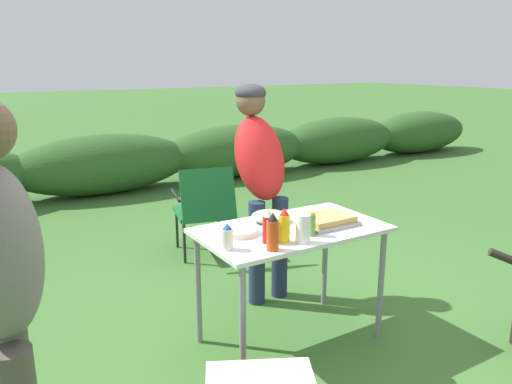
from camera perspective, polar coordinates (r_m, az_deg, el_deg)
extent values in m
plane|color=#3D6B2D|center=(3.27, 3.82, -16.47)|extent=(60.00, 60.00, 0.00)
ellipsoid|color=#2D5623|center=(6.86, -17.06, 3.06)|extent=(2.40, 0.90, 0.78)
ellipsoid|color=#2D5623|center=(7.59, -2.29, 4.75)|extent=(2.40, 0.90, 0.78)
ellipsoid|color=#2D5623|center=(8.72, 9.32, 5.86)|extent=(2.40, 0.90, 0.78)
ellipsoid|color=#2D5623|center=(10.13, 18.01, 6.54)|extent=(2.40, 0.90, 0.78)
cube|color=silver|center=(2.96, 4.06, -4.32)|extent=(1.10, 0.64, 0.02)
cylinder|color=gray|center=(2.66, -1.52, -15.31)|extent=(0.04, 0.04, 0.71)
cylinder|color=gray|center=(3.21, 14.08, -10.31)|extent=(0.04, 0.04, 0.71)
cylinder|color=gray|center=(3.09, -6.62, -10.95)|extent=(0.04, 0.04, 0.71)
cylinder|color=gray|center=(3.57, 7.89, -7.38)|extent=(0.04, 0.04, 0.71)
cube|color=#9E9EA3|center=(3.04, 8.01, -3.48)|extent=(0.33, 0.27, 0.02)
cube|color=tan|center=(3.03, 8.03, -2.98)|extent=(0.29, 0.23, 0.04)
cylinder|color=white|center=(2.85, -2.09, -4.47)|extent=(0.23, 0.23, 0.03)
ellipsoid|color=#ADBC99|center=(3.05, 1.54, -2.79)|extent=(0.22, 0.22, 0.07)
cylinder|color=white|center=(2.70, 5.40, -4.18)|extent=(0.08, 0.08, 0.16)
cylinder|color=silver|center=(2.60, -3.29, -5.42)|extent=(0.06, 0.06, 0.11)
cone|color=#194793|center=(2.58, -3.31, -3.94)|extent=(0.05, 0.05, 0.03)
cylinder|color=yellow|center=(2.70, 3.25, -4.20)|extent=(0.06, 0.06, 0.15)
cone|color=red|center=(2.67, 3.28, -2.23)|extent=(0.05, 0.05, 0.04)
cylinder|color=red|center=(2.69, 1.39, -4.31)|extent=(0.06, 0.06, 0.15)
cone|color=white|center=(2.66, 1.40, -2.38)|extent=(0.05, 0.05, 0.04)
cylinder|color=#CC4214|center=(2.58, 1.92, -5.00)|extent=(0.06, 0.06, 0.16)
cone|color=black|center=(2.55, 1.94, -2.85)|extent=(0.05, 0.05, 0.04)
cylinder|color=olive|center=(2.82, 6.22, -3.79)|extent=(0.06, 0.06, 0.12)
cylinder|color=#D1CC47|center=(2.80, 6.26, -2.45)|extent=(0.05, 0.05, 0.02)
cylinder|color=#232D4C|center=(3.55, 0.10, -7.03)|extent=(0.12, 0.12, 0.75)
cylinder|color=#232D4C|center=(3.66, 2.72, -6.38)|extent=(0.12, 0.12, 0.75)
ellipsoid|color=red|center=(3.51, 0.42, 3.93)|extent=(0.38, 0.49, 0.66)
sphere|color=brown|center=(3.56, -0.62, 10.35)|extent=(0.21, 0.21, 0.21)
ellipsoid|color=#333338|center=(3.55, -0.62, 11.27)|extent=(0.22, 0.22, 0.13)
cylinder|color=#28231E|center=(3.24, 26.68, -6.76)|extent=(0.18, 0.17, 0.11)
cube|color=#19602D|center=(4.50, -6.20, -2.29)|extent=(0.55, 0.55, 0.03)
cube|color=#19602D|center=(4.17, -5.49, -0.35)|extent=(0.49, 0.26, 0.44)
cylinder|color=black|center=(4.34, -8.17, -5.71)|extent=(0.02, 0.02, 0.38)
cylinder|color=black|center=(4.42, -3.04, -5.20)|extent=(0.02, 0.02, 0.38)
cylinder|color=black|center=(4.71, -9.02, -4.09)|extent=(0.02, 0.02, 0.38)
cylinder|color=black|center=(4.79, -4.29, -3.65)|extent=(0.02, 0.02, 0.38)
cylinder|color=black|center=(4.41, -9.18, -0.37)|extent=(0.12, 0.41, 0.02)
cylinder|color=black|center=(4.50, -3.40, 0.09)|extent=(0.12, 0.41, 0.02)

